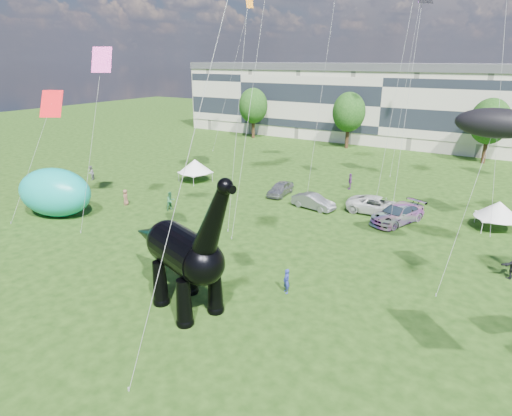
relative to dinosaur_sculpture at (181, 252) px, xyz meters
The scene contains 14 objects.
ground 5.75m from the dinosaur_sculpture, 42.65° to the right, with size 220.00×220.00×0.00m, color #16330C.
terrace_row 59.12m from the dinosaur_sculpture, 94.48° to the left, with size 78.00×11.00×12.00m, color beige.
tree_far_left 56.61m from the dinosaur_sculpture, 118.08° to the left, with size 5.20×5.20×9.44m.
tree_mid_left 50.70m from the dinosaur_sculpture, 99.80° to the left, with size 5.20×5.20×9.44m.
tree_mid_right 51.24m from the dinosaur_sculpture, 77.14° to the left, with size 5.20×5.20×9.44m.
dinosaur_sculpture is the anchor object (origin of this frame).
car_silver 22.78m from the dinosaur_sculpture, 104.15° to the left, with size 1.69×4.20×1.43m, color #A2A2A6.
car_grey 19.99m from the dinosaur_sculpture, 91.98° to the left, with size 1.51×4.32×1.42m, color slate.
car_white 22.42m from the dinosaur_sculpture, 76.81° to the left, with size 2.65×5.74×1.60m, color silver.
car_dark 21.69m from the dinosaur_sculpture, 70.31° to the left, with size 2.35×5.79×1.68m, color #595960.
gazebo_near 27.49m from the dinosaur_sculpture, 57.35° to the left, with size 4.53×4.53×2.53m.
gazebo_left 27.10m from the dinosaur_sculpture, 128.04° to the left, with size 4.56×4.56×2.67m.
inflatable_teal 20.90m from the dinosaur_sculpture, 164.78° to the left, with size 7.16×4.48×4.48m, color #0DA59B.
visitors 15.36m from the dinosaur_sculpture, 93.47° to the left, with size 54.26×25.94×1.88m.
Camera 1 is at (12.01, -13.45, 13.87)m, focal length 30.00 mm.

